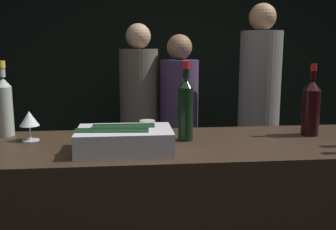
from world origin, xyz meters
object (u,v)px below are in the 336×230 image
Objects in this scene: person_blond_tee at (259,106)px; red_wine_bottle_tall at (311,106)px; red_wine_bottle_burgundy at (186,107)px; rose_wine_bottle at (4,104)px; person_in_hoodie at (179,119)px; wine_glass at (29,120)px; candle_votive at (147,126)px; ice_bin_with_bottles at (123,139)px; person_grey_polo at (139,112)px.

red_wine_bottle_tall is at bearing 90.92° from person_blond_tee.
red_wine_bottle_tall is (0.61, 0.04, -0.01)m from red_wine_bottle_burgundy.
person_in_hoodie is at bearing 52.20° from rose_wine_bottle.
red_wine_bottle_tall is (1.31, -0.03, 0.04)m from wine_glass.
rose_wine_bottle is 1.67m from person_in_hoodie.
person_blond_tee reaches higher than candle_votive.
ice_bin_with_bottles is 1.12× the size of red_wine_bottle_tall.
candle_votive is 0.22× the size of rose_wine_bottle.
person_grey_polo is (0.67, 1.38, -0.29)m from rose_wine_bottle.
wine_glass is 0.38× the size of red_wine_bottle_burgundy.
person_blond_tee is (0.78, 1.24, -0.20)m from red_wine_bottle_burgundy.
wine_glass is 0.19m from rose_wine_bottle.
candle_votive is at bearing 2.10° from rose_wine_bottle.
red_wine_bottle_burgundy reaches higher than candle_votive.
red_wine_bottle_tall is 0.96× the size of rose_wine_bottle.
red_wine_bottle_burgundy is 1.48m from person_blond_tee.
rose_wine_bottle is at bearing -5.84° from person_grey_polo.
person_grey_polo reaches higher than candle_votive.
red_wine_bottle_burgundy is (0.70, -0.06, 0.06)m from wine_glass.
rose_wine_bottle is 0.21× the size of person_grey_polo.
candle_votive is 0.04× the size of person_blond_tee.
person_grey_polo is at bearing 64.12° from rose_wine_bottle.
person_in_hoodie is 0.67m from person_blond_tee.
rose_wine_bottle is 1.56m from person_grey_polo.
person_grey_polo is at bearing 70.40° from wine_glass.
person_blond_tee is at bearing 33.42° from rose_wine_bottle.
person_in_hoodie is (0.17, 1.47, -0.34)m from red_wine_bottle_burgundy.
red_wine_bottle_tall is at bearing 12.33° from ice_bin_with_bottles.
candle_votive is 1.33m from person_in_hoodie.
rose_wine_bottle is at bearing 174.62° from red_wine_bottle_tall.
person_grey_polo is at bearing -8.80° from person_blond_tee.
red_wine_bottle_tall is 0.21× the size of person_in_hoodie.
person_blond_tee is at bearing 81.73° from red_wine_bottle_tall.
person_grey_polo reaches higher than ice_bin_with_bottles.
wine_glass is 0.08× the size of person_grey_polo.
candle_votive is 0.05× the size of person_in_hoodie.
ice_bin_with_bottles is 1.76m from person_blond_tee.
ice_bin_with_bottles is at bearing -30.57° from rose_wine_bottle.
person_blond_tee reaches higher than red_wine_bottle_tall.
person_blond_tee is at bearing 38.53° from wine_glass.
ice_bin_with_bottles is at bearing -27.61° from wine_glass.
ice_bin_with_bottles is at bearing 16.36° from person_grey_polo.
rose_wine_bottle reaches higher than candle_votive.
person_blond_tee is (0.18, 1.21, -0.19)m from red_wine_bottle_tall.
ice_bin_with_bottles is 0.37m from candle_votive.
red_wine_bottle_burgundy is (0.28, 0.16, 0.10)m from ice_bin_with_bottles.
rose_wine_bottle is at bearing 141.49° from wine_glass.
person_in_hoodie is at bearing 75.40° from candle_votive.
ice_bin_with_bottles is 0.34m from red_wine_bottle_burgundy.
wine_glass is 0.56m from candle_votive.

